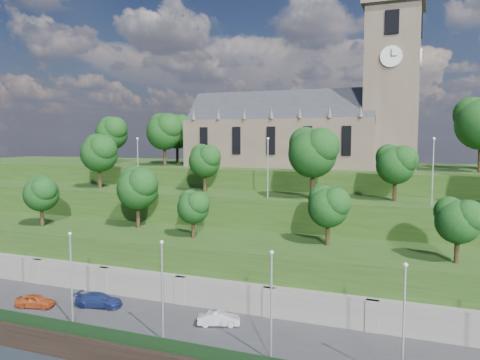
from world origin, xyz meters
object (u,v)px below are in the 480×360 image
at_px(car_right, 99,300).
at_px(car_middle, 219,319).
at_px(church, 309,122).
at_px(car_left, 35,301).

bearing_deg(car_right, car_middle, -99.83).
relative_size(church, car_right, 7.68).
bearing_deg(church, car_right, -109.22).
bearing_deg(car_middle, car_right, 69.39).
bearing_deg(car_left, church, -38.38).
relative_size(car_left, car_right, 0.82).
relative_size(church, car_middle, 9.55).
height_order(church, car_middle, church).
height_order(car_left, car_right, car_right).
bearing_deg(church, car_middle, -89.38).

